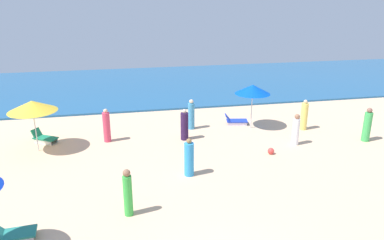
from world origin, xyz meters
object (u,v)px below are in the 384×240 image
at_px(umbrella_0, 32,106).
at_px(beachgoer_3, 189,159).
at_px(beachgoer_6, 296,130).
at_px(beachgoer_2, 367,126).
at_px(lounge_chair_4_0, 12,234).
at_px(beachgoer_0, 184,126).
at_px(beachgoer_1, 128,193).
at_px(lounge_chair_0_0, 44,138).
at_px(umbrella_2, 253,89).
at_px(beachgoer_5, 107,126).
at_px(beachgoer_4, 191,115).
at_px(beachgoer_7, 304,116).
at_px(beach_ball_0, 271,151).
at_px(lounge_chair_2_0, 235,121).

xyz_separation_m(umbrella_0, beachgoer_3, (6.48, -3.87, -1.46)).
bearing_deg(beachgoer_6, beachgoer_2, 8.95).
bearing_deg(lounge_chair_4_0, beachgoer_0, -47.48).
bearing_deg(lounge_chair_4_0, beachgoer_1, -83.05).
xyz_separation_m(beachgoer_0, beachgoer_3, (-0.54, -3.89, -0.00)).
bearing_deg(beachgoer_3, lounge_chair_0_0, 126.55).
bearing_deg(umbrella_2, beachgoer_6, -64.40).
distance_m(beachgoer_1, beachgoer_2, 12.66).
height_order(umbrella_2, lounge_chair_4_0, umbrella_2).
xyz_separation_m(umbrella_2, lounge_chair_4_0, (-10.39, -7.92, -1.96)).
distance_m(umbrella_2, beachgoer_5, 7.85).
bearing_deg(beachgoer_1, beachgoer_4, -133.32).
height_order(beachgoer_2, beachgoer_7, beachgoer_2).
distance_m(beachgoer_4, beachgoer_7, 6.10).
xyz_separation_m(lounge_chair_4_0, beachgoer_1, (3.44, 0.70, 0.57)).
bearing_deg(beachgoer_2, beachgoer_4, -156.56).
height_order(beachgoer_3, beach_ball_0, beachgoer_3).
xyz_separation_m(umbrella_2, beachgoer_0, (-3.89, -0.94, -1.46)).
bearing_deg(beachgoer_1, lounge_chair_0_0, -80.00).
bearing_deg(beachgoer_7, beachgoer_2, 179.51).
distance_m(beachgoer_5, beachgoer_6, 9.28).
bearing_deg(beachgoer_2, beachgoer_7, -177.52).
bearing_deg(beachgoer_3, umbrella_2, 31.75).
relative_size(beachgoer_5, beachgoer_7, 1.02).
height_order(beachgoer_7, beach_ball_0, beachgoer_7).
bearing_deg(umbrella_0, beachgoer_5, 9.69).
bearing_deg(lounge_chair_2_0, beachgoer_0, 128.23).
xyz_separation_m(umbrella_0, beach_ball_0, (10.58, -2.57, -2.04)).
height_order(beachgoer_6, beach_ball_0, beachgoer_6).
distance_m(umbrella_0, lounge_chair_2_0, 10.57).
xyz_separation_m(lounge_chair_0_0, beachgoer_2, (15.78, -3.06, 0.57)).
distance_m(beachgoer_1, beachgoer_5, 6.85).
height_order(lounge_chair_0_0, beachgoer_4, beachgoer_4).
height_order(umbrella_0, beachgoer_7, umbrella_0).
xyz_separation_m(lounge_chair_0_0, beachgoer_6, (12.09, -2.79, 0.50)).
bearing_deg(lounge_chair_2_0, umbrella_0, 110.24).
distance_m(lounge_chair_2_0, beachgoer_1, 10.17).
bearing_deg(beachgoer_0, beachgoer_4, -172.49).
bearing_deg(lounge_chair_4_0, beachgoer_2, -76.63).
distance_m(umbrella_2, beachgoer_4, 3.57).
xyz_separation_m(lounge_chair_2_0, beachgoer_6, (1.94, -3.43, 0.52)).
relative_size(beachgoer_3, beachgoer_4, 0.96).
distance_m(lounge_chair_0_0, beachgoer_6, 12.42).
bearing_deg(beachgoer_3, beachgoer_2, -4.52).
bearing_deg(beachgoer_0, umbrella_2, 134.89).
distance_m(beachgoer_1, beachgoer_7, 11.61).
bearing_deg(umbrella_0, beachgoer_2, -7.17).
height_order(umbrella_0, beachgoer_5, umbrella_0).
bearing_deg(umbrella_2, lounge_chair_4_0, -142.66).
relative_size(umbrella_0, beachgoer_6, 1.56).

